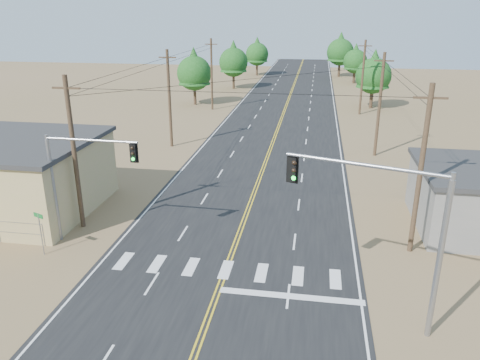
# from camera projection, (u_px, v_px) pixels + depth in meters

# --- Properties ---
(road) EXTENTS (15.00, 200.00, 0.02)m
(road) POSITION_uv_depth(u_px,v_px,m) (268.00, 156.00, 46.43)
(road) COLOR black
(road) RESTS_ON ground
(utility_pole_left_near) EXTENTS (1.80, 0.30, 10.00)m
(utility_pole_left_near) POSITION_uv_depth(u_px,v_px,m) (74.00, 153.00, 29.58)
(utility_pole_left_near) COLOR #4C3826
(utility_pole_left_near) RESTS_ON ground
(utility_pole_left_mid) EXTENTS (1.80, 0.30, 10.00)m
(utility_pole_left_mid) POSITION_uv_depth(u_px,v_px,m) (169.00, 98.00, 48.14)
(utility_pole_left_mid) COLOR #4C3826
(utility_pole_left_mid) RESTS_ON ground
(utility_pole_left_far) EXTENTS (1.80, 0.30, 10.00)m
(utility_pole_left_far) POSITION_uv_depth(u_px,v_px,m) (212.00, 74.00, 66.70)
(utility_pole_left_far) COLOR #4C3826
(utility_pole_left_far) RESTS_ON ground
(utility_pole_right_near) EXTENTS (1.80, 0.30, 10.00)m
(utility_pole_right_near) POSITION_uv_depth(u_px,v_px,m) (421.00, 170.00, 26.40)
(utility_pole_right_near) COLOR #4C3826
(utility_pole_right_near) RESTS_ON ground
(utility_pole_right_mid) EXTENTS (1.80, 0.30, 10.00)m
(utility_pole_right_mid) POSITION_uv_depth(u_px,v_px,m) (380.00, 104.00, 44.95)
(utility_pole_right_mid) COLOR #4C3826
(utility_pole_right_mid) RESTS_ON ground
(utility_pole_right_far) EXTENTS (1.80, 0.30, 10.00)m
(utility_pole_right_far) POSITION_uv_depth(u_px,v_px,m) (363.00, 77.00, 63.51)
(utility_pole_right_far) COLOR #4C3826
(utility_pole_right_far) RESTS_ON ground
(signal_mast_left) EXTENTS (5.76, 0.52, 6.79)m
(signal_mast_left) POSITION_uv_depth(u_px,v_px,m) (76.00, 172.00, 27.68)
(signal_mast_left) COLOR gray
(signal_mast_left) RESTS_ON ground
(signal_mast_right) EXTENTS (6.78, 2.39, 7.66)m
(signal_mast_right) POSITION_uv_depth(u_px,v_px,m) (392.00, 219.00, 19.91)
(signal_mast_right) COLOR gray
(signal_mast_right) RESTS_ON ground
(street_sign) EXTENTS (0.74, 0.32, 2.65)m
(street_sign) POSITION_uv_depth(u_px,v_px,m) (40.00, 227.00, 27.08)
(street_sign) COLOR gray
(street_sign) RESTS_ON ground
(tree_left_near) EXTENTS (5.16, 5.16, 8.61)m
(tree_left_near) POSITION_uv_depth(u_px,v_px,m) (194.00, 70.00, 70.20)
(tree_left_near) COLOR #3F2D1E
(tree_left_near) RESTS_ON ground
(tree_left_mid) EXTENTS (5.21, 5.21, 8.69)m
(tree_left_mid) POSITION_uv_depth(u_px,v_px,m) (233.00, 59.00, 84.93)
(tree_left_mid) COLOR #3F2D1E
(tree_left_mid) RESTS_ON ground
(tree_left_far) EXTENTS (4.99, 4.99, 8.32)m
(tree_left_far) POSITION_uv_depth(u_px,v_px,m) (257.00, 52.00, 102.97)
(tree_left_far) COLOR #3F2D1E
(tree_left_far) RESTS_ON ground
(tree_right_near) EXTENTS (5.12, 5.12, 8.54)m
(tree_right_near) POSITION_uv_depth(u_px,v_px,m) (374.00, 72.00, 67.60)
(tree_right_near) COLOR #3F2D1E
(tree_right_near) RESTS_ON ground
(tree_right_mid) EXTENTS (4.63, 4.63, 7.71)m
(tree_right_mid) POSITION_uv_depth(u_px,v_px,m) (355.00, 59.00, 91.64)
(tree_right_mid) COLOR #3F2D1E
(tree_right_mid) RESTS_ON ground
(tree_right_far) EXTENTS (5.69, 5.69, 9.49)m
(tree_right_far) POSITION_uv_depth(u_px,v_px,m) (340.00, 49.00, 100.51)
(tree_right_far) COLOR #3F2D1E
(tree_right_far) RESTS_ON ground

